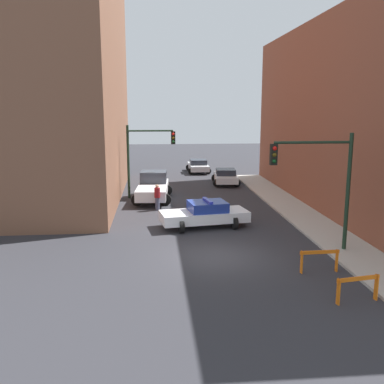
% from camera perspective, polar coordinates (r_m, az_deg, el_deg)
% --- Properties ---
extents(ground_plane, '(120.00, 120.00, 0.00)m').
position_cam_1_polar(ground_plane, '(18.87, 3.08, -8.58)').
color(ground_plane, '#2D2D33').
extents(sidewalk_right, '(2.40, 44.00, 0.12)m').
position_cam_1_polar(sidewalk_right, '(20.63, 20.53, -7.38)').
color(sidewalk_right, '#B2ADA3').
rests_on(sidewalk_right, ground_plane).
extents(building_corner_left, '(14.00, 20.00, 18.10)m').
position_cam_1_polar(building_corner_left, '(33.07, -22.44, 14.97)').
color(building_corner_left, brown).
rests_on(building_corner_left, ground_plane).
extents(traffic_light_near, '(3.64, 0.35, 5.20)m').
position_cam_1_polar(traffic_light_near, '(19.40, 17.09, 2.25)').
color(traffic_light_near, black).
rests_on(traffic_light_near, sidewalk_right).
extents(traffic_light_far, '(3.44, 0.35, 5.20)m').
position_cam_1_polar(traffic_light_far, '(30.58, -6.47, 5.48)').
color(traffic_light_far, black).
rests_on(traffic_light_far, ground_plane).
extents(police_car, '(4.93, 2.83, 1.52)m').
position_cam_1_polar(police_car, '(23.22, 1.75, -2.93)').
color(police_car, white).
rests_on(police_car, ground_plane).
extents(white_truck, '(2.88, 5.52, 1.90)m').
position_cam_1_polar(white_truck, '(30.25, -5.21, 0.68)').
color(white_truck, silver).
rests_on(white_truck, ground_plane).
extents(parked_car_near, '(2.52, 4.44, 1.31)m').
position_cam_1_polar(parked_car_near, '(36.50, 4.49, 2.11)').
color(parked_car_near, silver).
rests_on(parked_car_near, ground_plane).
extents(parked_car_mid, '(2.30, 4.31, 1.31)m').
position_cam_1_polar(parked_car_mid, '(43.11, 0.83, 3.53)').
color(parked_car_mid, silver).
rests_on(parked_car_mid, ground_plane).
extents(pedestrian_crossing, '(0.49, 0.49, 1.66)m').
position_cam_1_polar(pedestrian_crossing, '(27.04, -4.65, -0.65)').
color(pedestrian_crossing, '#474C66').
rests_on(pedestrian_crossing, ground_plane).
extents(barrier_front, '(1.59, 0.40, 0.90)m').
position_cam_1_polar(barrier_front, '(15.46, 21.25, -11.45)').
color(barrier_front, orange).
rests_on(barrier_front, ground_plane).
extents(barrier_mid, '(1.60, 0.21, 0.90)m').
position_cam_1_polar(barrier_mid, '(17.64, 16.63, -8.35)').
color(barrier_mid, orange).
rests_on(barrier_mid, ground_plane).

